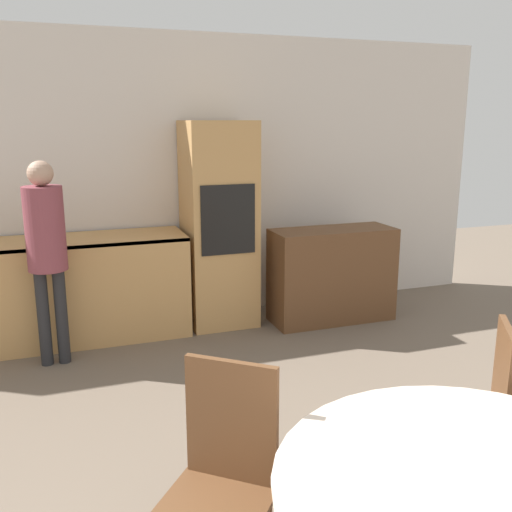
# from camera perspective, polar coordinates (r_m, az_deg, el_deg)

# --- Properties ---
(wall_back) EXTENTS (6.58, 0.05, 2.60)m
(wall_back) POSITION_cam_1_polar(r_m,az_deg,el_deg) (5.33, -9.20, 7.49)
(wall_back) COLOR silver
(wall_back) RESTS_ON ground_plane
(kitchen_counter) EXTENTS (2.52, 0.60, 0.88)m
(kitchen_counter) POSITION_cam_1_polar(r_m,az_deg,el_deg) (5.06, -21.35, -3.34)
(kitchen_counter) COLOR tan
(kitchen_counter) RESTS_ON ground_plane
(oven_unit) EXTENTS (0.60, 0.59, 1.83)m
(oven_unit) POSITION_cam_1_polar(r_m,az_deg,el_deg) (5.15, -3.73, 3.14)
(oven_unit) COLOR tan
(oven_unit) RESTS_ON ground_plane
(sideboard) EXTENTS (1.14, 0.45, 0.87)m
(sideboard) POSITION_cam_1_polar(r_m,az_deg,el_deg) (5.35, 7.60, -1.88)
(sideboard) COLOR brown
(sideboard) RESTS_ON ground_plane
(chair_far_left) EXTENTS (0.56, 0.56, 0.94)m
(chair_far_left) POSITION_cam_1_polar(r_m,az_deg,el_deg) (2.34, -3.32, -20.71)
(chair_far_left) COLOR brown
(chair_far_left) RESTS_ON ground_plane
(chair_far_right) EXTENTS (0.56, 0.56, 0.94)m
(chair_far_right) POSITION_cam_1_polar(r_m,az_deg,el_deg) (2.92, 21.38, -14.30)
(chair_far_right) COLOR brown
(chair_far_right) RESTS_ON ground_plane
(person_standing) EXTENTS (0.29, 0.29, 1.55)m
(person_standing) POSITION_cam_1_polar(r_m,az_deg,el_deg) (4.47, -20.26, 1.48)
(person_standing) COLOR #262628
(person_standing) RESTS_ON ground_plane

